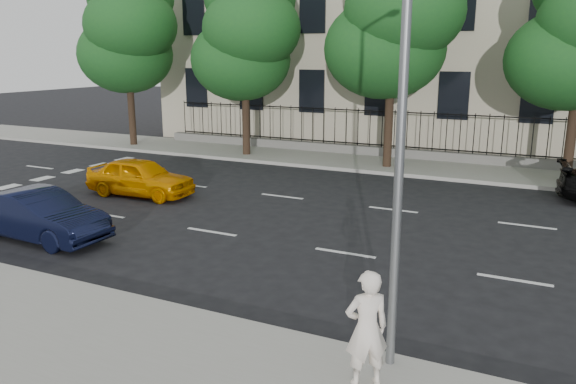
# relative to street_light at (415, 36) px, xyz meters

# --- Properties ---
(ground) EXTENTS (120.00, 120.00, 0.00)m
(ground) POSITION_rel_street_light_xyz_m (-2.50, 1.77, -5.15)
(ground) COLOR black
(ground) RESTS_ON ground
(near_sidewalk) EXTENTS (60.00, 4.00, 0.15)m
(near_sidewalk) POSITION_rel_street_light_xyz_m (-2.50, -2.23, -5.07)
(near_sidewalk) COLOR gray
(near_sidewalk) RESTS_ON ground
(far_sidewalk) EXTENTS (60.00, 4.00, 0.15)m
(far_sidewalk) POSITION_rel_street_light_xyz_m (-2.50, 15.77, -5.07)
(far_sidewalk) COLOR gray
(far_sidewalk) RESTS_ON ground
(lane_markings) EXTENTS (49.60, 4.62, 0.01)m
(lane_markings) POSITION_rel_street_light_xyz_m (-2.50, 6.52, -5.14)
(lane_markings) COLOR silver
(lane_markings) RESTS_ON ground
(crosswalk) EXTENTS (0.50, 12.10, 0.01)m
(crosswalk) POSITION_rel_street_light_xyz_m (-16.50, 6.37, -5.14)
(crosswalk) COLOR silver
(crosswalk) RESTS_ON ground
(iron_fence) EXTENTS (30.00, 0.50, 2.20)m
(iron_fence) POSITION_rel_street_light_xyz_m (-2.50, 17.47, -4.50)
(iron_fence) COLOR slate
(iron_fence) RESTS_ON far_sidewalk
(street_light) EXTENTS (0.25, 3.32, 8.05)m
(street_light) POSITION_rel_street_light_xyz_m (0.00, 0.00, 0.00)
(street_light) COLOR slate
(street_light) RESTS_ON near_sidewalk
(tree_a) EXTENTS (5.71, 5.31, 9.39)m
(tree_a) POSITION_rel_street_light_xyz_m (-18.46, 15.13, 0.98)
(tree_a) COLOR #382619
(tree_a) RESTS_ON far_sidewalk
(tree_b) EXTENTS (5.53, 5.12, 8.97)m
(tree_b) POSITION_rel_street_light_xyz_m (-11.46, 15.13, 0.69)
(tree_b) COLOR #382619
(tree_b) RESTS_ON far_sidewalk
(tree_c) EXTENTS (5.89, 5.50, 9.80)m
(tree_c) POSITION_rel_street_light_xyz_m (-4.46, 15.13, 1.26)
(tree_c) COLOR #382619
(tree_c) RESTS_ON far_sidewalk
(yellow_taxi) EXTENTS (4.00, 1.74, 1.34)m
(yellow_taxi) POSITION_rel_street_light_xyz_m (-11.08, 6.73, -4.48)
(yellow_taxi) COLOR orange
(yellow_taxi) RESTS_ON ground
(navy_sedan) EXTENTS (4.14, 1.57, 1.35)m
(navy_sedan) POSITION_rel_street_light_xyz_m (-10.31, 1.73, -4.47)
(navy_sedan) COLOR black
(navy_sedan) RESTS_ON ground
(woman_near) EXTENTS (0.78, 0.74, 1.79)m
(woman_near) POSITION_rel_street_light_xyz_m (-0.17, -1.28, -4.10)
(woman_near) COLOR white
(woman_near) RESTS_ON near_sidewalk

